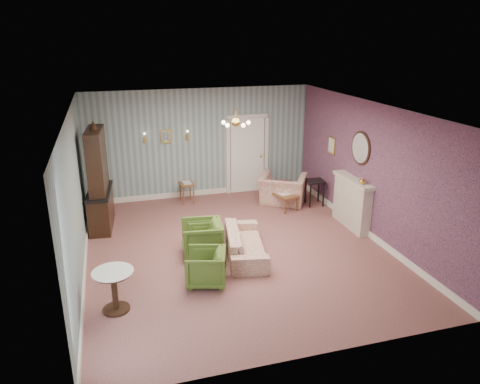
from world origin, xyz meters
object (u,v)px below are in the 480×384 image
object	(u,v)px
olive_chair_c	(206,240)
wingback_chair	(283,185)
dresser	(98,176)
pedestal_table	(115,291)
olive_chair_a	(206,266)
sofa_chintz	(245,239)
coffee_table	(283,200)
fireplace	(352,203)
olive_chair_b	(202,237)
side_table_black	(315,193)

from	to	relation	value
olive_chair_c	wingback_chair	bearing A→B (deg)	138.77
dresser	pedestal_table	xyz separation A→B (m)	(0.18, -3.60, -0.85)
olive_chair_a	dresser	distance (m)	3.73
sofa_chintz	pedestal_table	size ratio (longest dim) A/B	2.58
olive_chair_c	coffee_table	world-z (taller)	olive_chair_c
olive_chair_a	dresser	bearing A→B (deg)	-134.86
wingback_chair	fireplace	world-z (taller)	fireplace
olive_chair_c	olive_chair_b	bearing A→B (deg)	-79.33
olive_chair_a	wingback_chair	xyz separation A→B (m)	(2.80, 3.44, 0.16)
sofa_chintz	wingback_chair	xyz separation A→B (m)	(1.80, 2.58, 0.14)
olive_chair_c	dresser	xyz separation A→B (m)	(-2.00, 2.08, 0.88)
olive_chair_c	coffee_table	xyz separation A→B (m)	(2.43, 1.99, -0.12)
side_table_black	fireplace	bearing A→B (deg)	-82.08
coffee_table	pedestal_table	world-z (taller)	pedestal_table
olive_chair_b	coffee_table	xyz separation A→B (m)	(2.51, 1.99, -0.19)
sofa_chintz	coffee_table	bearing A→B (deg)	-26.60
olive_chair_a	side_table_black	world-z (taller)	olive_chair_a
olive_chair_c	dresser	distance (m)	3.02
olive_chair_a	olive_chair_b	xyz separation A→B (m)	(0.16, 1.09, 0.05)
olive_chair_b	fireplace	distance (m)	3.62
olive_chair_b	fireplace	bearing A→B (deg)	104.37
olive_chair_c	pedestal_table	distance (m)	2.37
sofa_chintz	wingback_chair	world-z (taller)	wingback_chair
pedestal_table	wingback_chair	bearing A→B (deg)	41.42
pedestal_table	coffee_table	bearing A→B (deg)	39.50
olive_chair_b	wingback_chair	xyz separation A→B (m)	(2.64, 2.35, 0.11)
olive_chair_c	fireplace	size ratio (longest dim) A/B	0.47
olive_chair_a	sofa_chintz	bearing A→B (deg)	146.90
olive_chair_b	fireplace	world-z (taller)	fireplace
olive_chair_b	dresser	size ratio (longest dim) A/B	0.33
coffee_table	side_table_black	distance (m)	0.87
sofa_chintz	pedestal_table	xyz separation A→B (m)	(-2.57, -1.28, -0.00)
olive_chair_a	sofa_chintz	size ratio (longest dim) A/B	0.38
olive_chair_a	wingback_chair	size ratio (longest dim) A/B	0.61
sofa_chintz	fireplace	bearing A→B (deg)	-65.11
olive_chair_a	pedestal_table	size ratio (longest dim) A/B	0.98
olive_chair_a	dresser	world-z (taller)	dresser
pedestal_table	sofa_chintz	bearing A→B (deg)	26.46
olive_chair_c	fireplace	world-z (taller)	fireplace
olive_chair_c	wingback_chair	world-z (taller)	wingback_chair
olive_chair_a	fireplace	distance (m)	4.07
olive_chair_c	coffee_table	distance (m)	3.14
olive_chair_a	olive_chair_c	bearing A→B (deg)	-176.21
wingback_chair	pedestal_table	xyz separation A→B (m)	(-4.38, -3.86, -0.15)
dresser	side_table_black	world-z (taller)	dresser
wingback_chair	pedestal_table	distance (m)	5.84
olive_chair_c	sofa_chintz	bearing A→B (deg)	78.58
olive_chair_c	pedestal_table	xyz separation A→B (m)	(-1.82, -1.52, 0.03)
wingback_chair	dresser	size ratio (longest dim) A/B	0.48
coffee_table	pedestal_table	distance (m)	5.51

